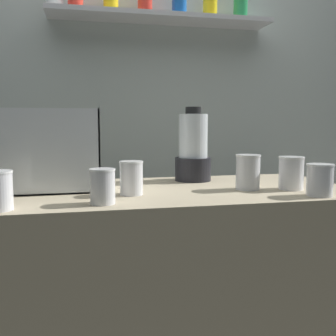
% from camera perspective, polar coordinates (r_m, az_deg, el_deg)
% --- Properties ---
extents(counter, '(1.40, 0.64, 0.90)m').
position_cam_1_polar(counter, '(1.61, 0.00, -19.06)').
color(counter, tan).
rests_on(counter, ground_plane).
extents(back_wall_unit, '(2.60, 0.24, 2.50)m').
position_cam_1_polar(back_wall_unit, '(2.21, -4.24, 9.67)').
color(back_wall_unit, silver).
rests_on(back_wall_unit, ground_plane).
extents(carrot_display_bin, '(0.35, 0.21, 0.30)m').
position_cam_1_polar(carrot_display_bin, '(1.50, -16.55, 0.46)').
color(carrot_display_bin, white).
rests_on(carrot_display_bin, counter).
extents(blender_pitcher, '(0.15, 0.15, 0.32)m').
position_cam_1_polar(blender_pitcher, '(1.68, 3.68, 2.59)').
color(blender_pitcher, black).
rests_on(blender_pitcher, counter).
extents(juice_cup_carrot_left, '(0.08, 0.08, 0.11)m').
position_cam_1_polar(juice_cup_carrot_left, '(1.22, -9.54, -3.02)').
color(juice_cup_carrot_left, white).
rests_on(juice_cup_carrot_left, counter).
extents(juice_cup_mango_middle, '(0.08, 0.08, 0.12)m').
position_cam_1_polar(juice_cup_mango_middle, '(1.36, -5.36, -1.75)').
color(juice_cup_mango_middle, white).
rests_on(juice_cup_mango_middle, counter).
extents(juice_cup_beet_right, '(0.09, 0.09, 0.13)m').
position_cam_1_polar(juice_cup_beet_right, '(1.49, 11.58, -0.90)').
color(juice_cup_beet_right, white).
rests_on(juice_cup_beet_right, counter).
extents(juice_cup_pomegranate_far_right, '(0.09, 0.09, 0.12)m').
position_cam_1_polar(juice_cup_pomegranate_far_right, '(1.53, 17.54, -0.90)').
color(juice_cup_pomegranate_far_right, white).
rests_on(juice_cup_pomegranate_far_right, counter).
extents(juice_cup_carrot_rightmost, '(0.09, 0.09, 0.11)m').
position_cam_1_polar(juice_cup_carrot_rightmost, '(1.43, 21.29, -1.80)').
color(juice_cup_carrot_rightmost, white).
rests_on(juice_cup_carrot_rightmost, counter).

